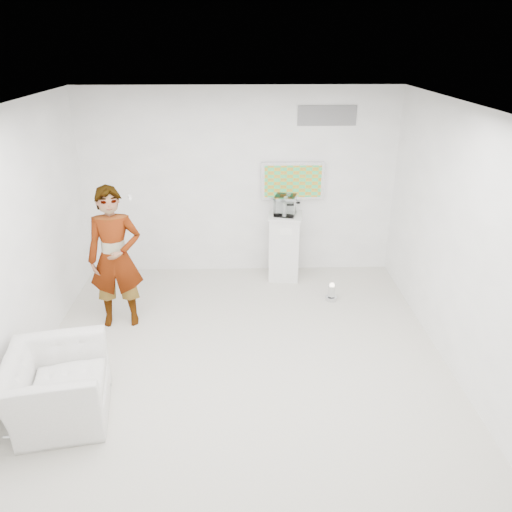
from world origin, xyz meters
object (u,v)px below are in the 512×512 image
object	(u,v)px
person	(115,258)
tv	(293,181)
pedestal	(284,247)
armchair	(57,386)
floor_uplight	(332,292)

from	to	relation	value
person	tv	bearing A→B (deg)	27.38
tv	pedestal	bearing A→B (deg)	-114.58
person	armchair	size ratio (longest dim) A/B	1.77
pedestal	armchair	bearing A→B (deg)	-128.90
tv	person	xyz separation A→B (m)	(-2.49, -1.65, -0.58)
tv	floor_uplight	bearing A→B (deg)	-65.00
tv	floor_uplight	world-z (taller)	tv
tv	pedestal	distance (m)	1.06
tv	armchair	size ratio (longest dim) A/B	0.91
person	pedestal	xyz separation A→B (m)	(2.36, 1.36, -0.43)
armchair	floor_uplight	xyz separation A→B (m)	(3.25, 2.40, -0.22)
armchair	pedestal	world-z (taller)	pedestal
person	pedestal	size ratio (longest dim) A/B	1.80
floor_uplight	pedestal	bearing A→B (deg)	128.43
pedestal	floor_uplight	distance (m)	1.13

